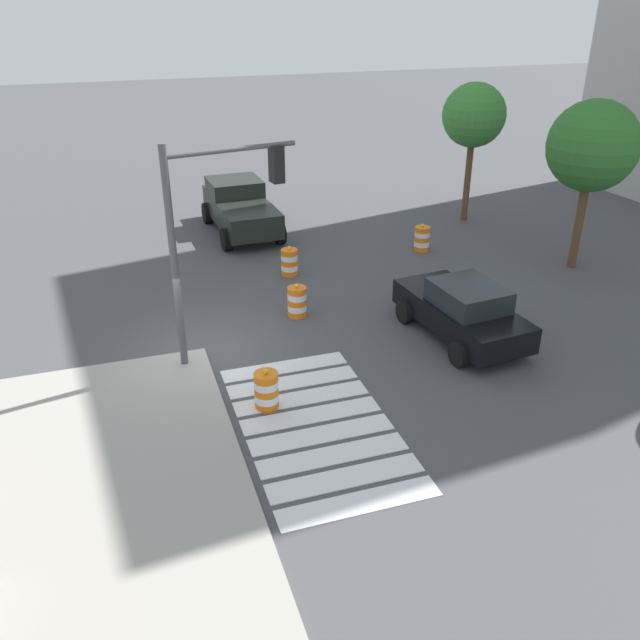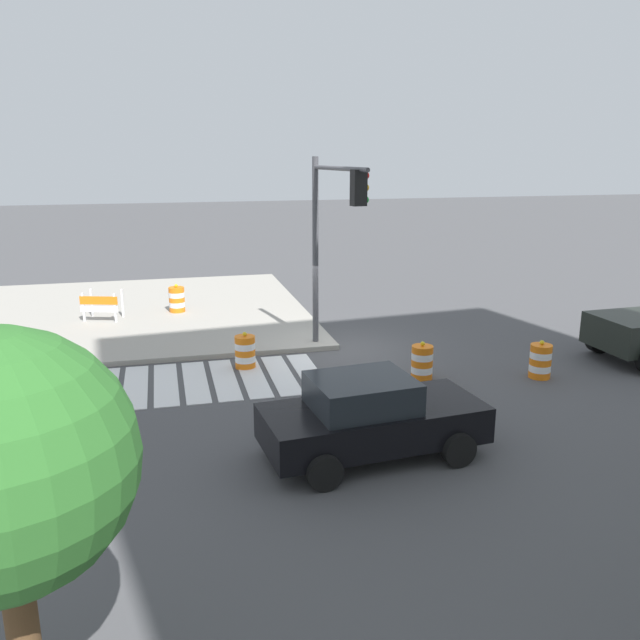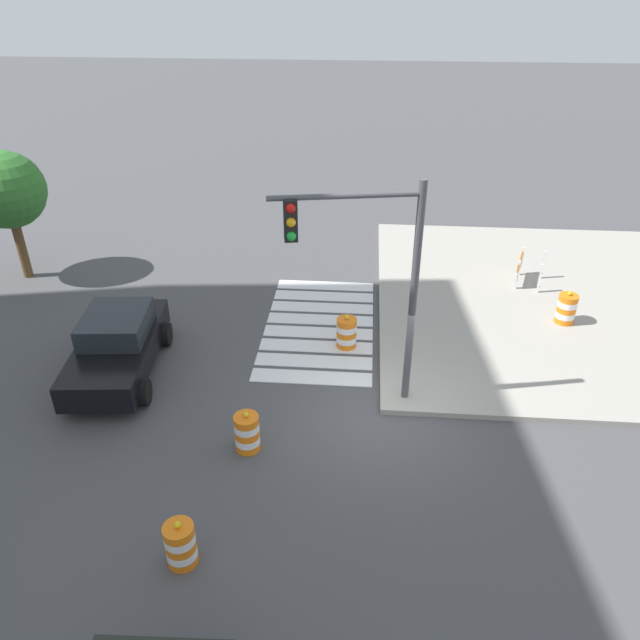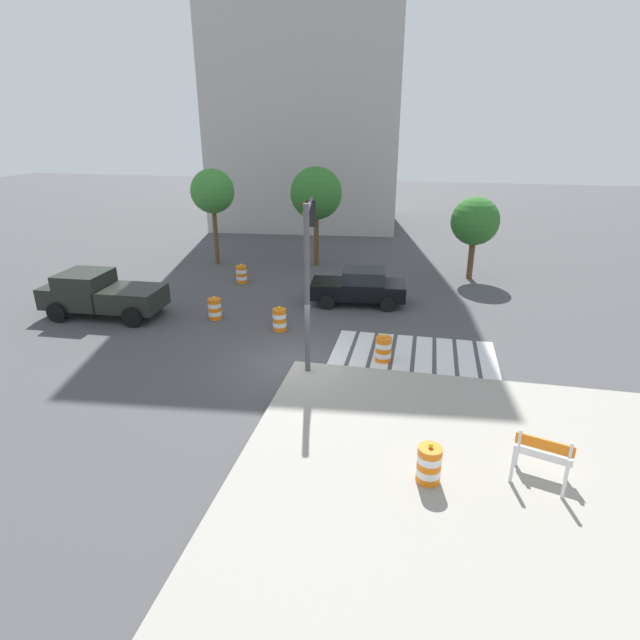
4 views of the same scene
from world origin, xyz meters
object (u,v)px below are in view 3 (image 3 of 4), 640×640
traffic_barrel_on_sidewalk (566,309)px  street_tree_streetside_mid (6,191)px  traffic_barrel_median_far (181,544)px  traffic_light_pole (365,260)px  sports_car (117,345)px  construction_barricade (524,267)px  traffic_barrel_near_corner (247,433)px  traffic_barrel_crosswalk_end (346,333)px

traffic_barrel_on_sidewalk → street_tree_streetside_mid: (1.97, 17.60, 2.46)m
traffic_barrel_median_far → traffic_light_pole: 6.71m
sports_car → construction_barricade: sports_car is taller
construction_barricade → traffic_light_pole: bearing=142.1°
traffic_barrel_near_corner → traffic_barrel_crosswalk_end: same height
sports_car → traffic_light_pole: (-0.91, -6.36, 3.10)m
street_tree_streetside_mid → traffic_barrel_on_sidewalk: bearing=-96.4°
traffic_barrel_on_sidewalk → traffic_light_pole: size_ratio=0.19×
traffic_barrel_crosswalk_end → traffic_barrel_median_far: size_ratio=1.00×
sports_car → traffic_barrel_near_corner: sports_car is taller
traffic_barrel_median_far → traffic_barrel_near_corner: bearing=-11.8°
traffic_barrel_near_corner → street_tree_streetside_mid: 12.41m
traffic_barrel_near_corner → construction_barricade: bearing=-42.1°
traffic_barrel_near_corner → traffic_barrel_median_far: size_ratio=1.00×
sports_car → traffic_barrel_median_far: bearing=-150.5°
traffic_barrel_on_sidewalk → traffic_light_pole: 8.03m
traffic_barrel_near_corner → traffic_barrel_crosswalk_end: bearing=-24.8°
traffic_barrel_near_corner → construction_barricade: (8.55, -7.72, 0.27)m
traffic_barrel_on_sidewalk → traffic_light_pole: traffic_light_pole is taller
traffic_barrel_median_far → sports_car: bearing=29.5°
traffic_light_pole → street_tree_streetside_mid: traffic_light_pole is taller
construction_barricade → traffic_barrel_near_corner: bearing=137.9°
construction_barricade → traffic_light_pole: traffic_light_pole is taller
sports_car → construction_barricade: bearing=-63.3°
sports_car → traffic_barrel_on_sidewalk: size_ratio=4.37×
traffic_barrel_median_far → traffic_light_pole: traffic_light_pole is taller
traffic_barrel_on_sidewalk → traffic_light_pole: bearing=125.1°
traffic_barrel_near_corner → traffic_barrel_crosswalk_end: size_ratio=1.00×
sports_car → traffic_barrel_near_corner: bearing=-124.7°
traffic_barrel_near_corner → traffic_light_pole: traffic_light_pole is taller
sports_car → traffic_light_pole: traffic_light_pole is taller
traffic_barrel_crosswalk_end → construction_barricade: bearing=-53.7°
traffic_barrel_median_far → construction_barricade: construction_barricade is taller
sports_car → traffic_barrel_crosswalk_end: (1.67, -5.92, -0.36)m
sports_car → traffic_barrel_median_far: (-5.76, -3.26, -0.36)m
traffic_barrel_crosswalk_end → traffic_barrel_median_far: same height
traffic_barrel_on_sidewalk → construction_barricade: bearing=15.7°
sports_car → traffic_barrel_near_corner: (-2.70, -3.90, -0.36)m
traffic_barrel_median_far → street_tree_streetside_mid: bearing=37.7°
traffic_barrel_near_corner → traffic_light_pole: (1.79, -2.45, 3.46)m
traffic_barrel_crosswalk_end → construction_barricade: construction_barricade is taller
sports_car → traffic_barrel_on_sidewalk: (3.29, -12.35, -0.21)m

